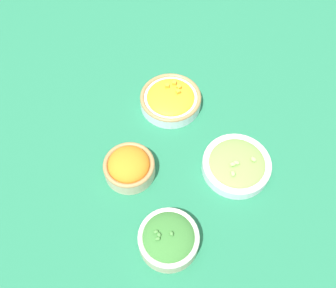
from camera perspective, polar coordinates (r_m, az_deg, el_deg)
name	(u,v)px	position (r m, az deg, el deg)	size (l,w,h in m)	color
ground_plane	(168,150)	(1.01, 0.00, -0.89)	(3.00, 3.00, 0.00)	#23704C
bowl_squash	(171,99)	(1.08, 0.41, 6.87)	(0.17, 0.17, 0.06)	silver
bowl_carrots	(129,166)	(0.95, -5.94, -3.38)	(0.13, 0.13, 0.07)	beige
bowl_broccoli	(169,239)	(0.88, 0.10, -14.22)	(0.14, 0.14, 0.07)	beige
bowl_lettuce	(237,164)	(0.98, 10.42, -3.07)	(0.18, 0.18, 0.06)	silver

